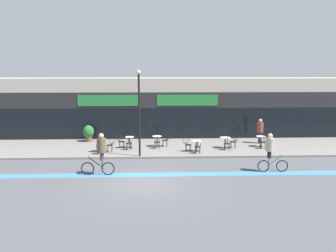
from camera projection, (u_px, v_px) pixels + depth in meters
ground_plane at (144, 183)px, 15.67m from camera, size 120.00×120.00×0.00m
sidewalk_slab at (148, 148)px, 22.80m from camera, size 40.00×5.50×0.12m
storefront_facade at (149, 107)px, 27.06m from camera, size 40.00×4.06×4.78m
bike_lane_stripe at (145, 175)px, 16.99m from camera, size 36.00×0.70×0.01m
bistro_table_0 at (101, 144)px, 21.26m from camera, size 0.65×0.65×0.74m
bistro_table_1 at (130, 140)px, 22.38m from camera, size 0.61×0.61×0.77m
bistro_table_2 at (157, 139)px, 22.80m from camera, size 0.66×0.66×0.74m
bistro_table_3 at (197, 144)px, 21.41m from camera, size 0.65×0.65×0.71m
bistro_table_4 at (225, 140)px, 22.31m from camera, size 0.72×0.72×0.74m
bistro_table_5 at (261, 139)px, 22.71m from camera, size 0.65×0.65×0.74m
cafe_chair_0_near at (99, 146)px, 20.64m from camera, size 0.42×0.58×0.90m
cafe_chair_0_side at (111, 144)px, 21.28m from camera, size 0.59×0.43×0.90m
cafe_chair_1_near at (129, 142)px, 21.77m from camera, size 0.41×0.58×0.90m
cafe_chair_1_side at (120, 140)px, 22.37m from camera, size 0.59×0.43×0.90m
cafe_chair_2_near at (157, 141)px, 22.18m from camera, size 0.43×0.59×0.90m
cafe_chair_2_side at (166, 139)px, 22.81m from camera, size 0.59×0.44×0.90m
cafe_chair_3_near at (198, 146)px, 20.79m from camera, size 0.42×0.59×0.90m
cafe_chair_3_side at (187, 144)px, 21.38m from camera, size 0.59×0.44×0.90m
cafe_chair_4_near at (227, 143)px, 21.69m from camera, size 0.43×0.59×0.90m
cafe_chair_4_side at (234, 141)px, 22.33m from camera, size 0.58×0.41×0.90m
cafe_chair_5_near at (264, 141)px, 22.10m from camera, size 0.44×0.59×0.90m
planter_pot at (89, 133)px, 24.43m from camera, size 0.80×0.80×1.22m
lamp_post at (139, 107)px, 19.83m from camera, size 0.26×0.26×5.26m
cyclist_0 at (270, 149)px, 17.28m from camera, size 1.65×0.48×2.09m
cyclist_1 at (101, 150)px, 16.75m from camera, size 1.74×0.51×2.20m
pedestrian_near_end at (260, 129)px, 23.74m from camera, size 0.50×0.50×1.80m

